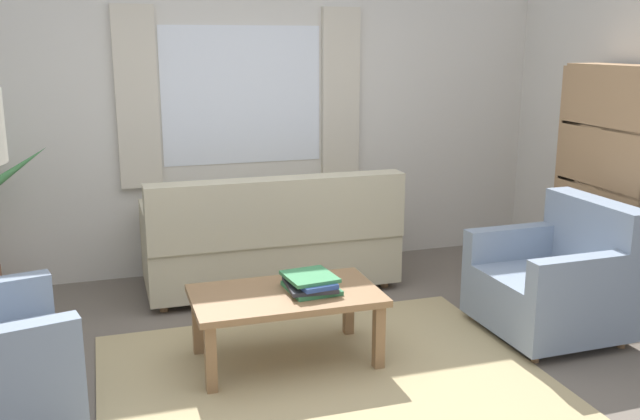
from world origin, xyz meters
name	(u,v)px	position (x,y,z in m)	size (l,w,h in m)	color
ground_plane	(326,382)	(0.00, 0.00, 0.00)	(6.24, 6.24, 0.00)	#6B6056
wall_back	(241,113)	(0.00, 2.26, 1.30)	(5.32, 0.12, 2.60)	silver
window_with_curtains	(243,96)	(0.00, 2.18, 1.45)	(1.98, 0.07, 1.40)	white
area_rug	(326,381)	(0.00, 0.00, 0.01)	(2.49, 2.03, 0.01)	tan
couch	(271,243)	(0.08, 1.60, 0.37)	(1.90, 0.82, 0.92)	#BCB293
armchair_right	(557,281)	(1.66, 0.22, 0.35)	(0.84, 0.86, 0.88)	gray
coffee_table	(286,301)	(-0.15, 0.33, 0.38)	(1.10, 0.64, 0.44)	olive
book_stack_on_table	(310,283)	(0.00, 0.31, 0.49)	(0.32, 0.36, 0.10)	#387F4C
bookshelf	(610,197)	(2.35, 0.61, 0.79)	(0.30, 0.94, 1.72)	#A87F56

